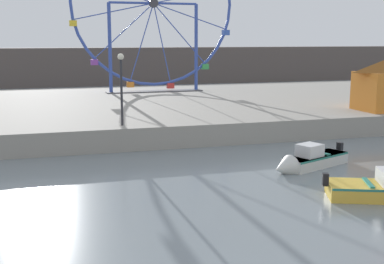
{
  "coord_description": "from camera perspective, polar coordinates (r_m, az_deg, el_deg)",
  "views": [
    {
      "loc": [
        -2.98,
        -6.58,
        5.46
      ],
      "look_at": [
        2.46,
        11.85,
        1.93
      ],
      "focal_mm": 47.8,
      "sensor_mm": 36.0,
      "label": 1
    }
  ],
  "objects": [
    {
      "name": "distant_town_skyline",
      "position": [
        61.44,
        -13.74,
        7.06
      ],
      "size": [
        140.0,
        3.0,
        4.4
      ],
      "primitive_type": "cube",
      "color": "#564C47",
      "rests_on": "ground_plane"
    },
    {
      "name": "motorboat_pale_grey",
      "position": [
        22.28,
        12.67,
        -3.14
      ],
      "size": [
        4.26,
        2.51,
        1.27
      ],
      "rotation": [
        0.0,
        0.0,
        3.53
      ],
      "color": "silver",
      "rests_on": "ground_plane"
    },
    {
      "name": "ferris_wheel_blue_frame",
      "position": [
        42.11,
        -4.32,
        13.86
      ],
      "size": [
        13.25,
        1.2,
        13.69
      ],
      "color": "#334CA8",
      "rests_on": "quay_promenade"
    },
    {
      "name": "quay_promenade",
      "position": [
        35.73,
        -11.51,
        2.33
      ],
      "size": [
        110.0,
        22.11,
        1.15
      ],
      "primitive_type": "cube",
      "color": "gray",
      "rests_on": "ground_plane"
    },
    {
      "name": "promenade_lamp_near",
      "position": [
        25.67,
        -7.91,
        5.98
      ],
      "size": [
        0.32,
        0.32,
        3.59
      ],
      "color": "#2D2D33",
      "rests_on": "quay_promenade"
    }
  ]
}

